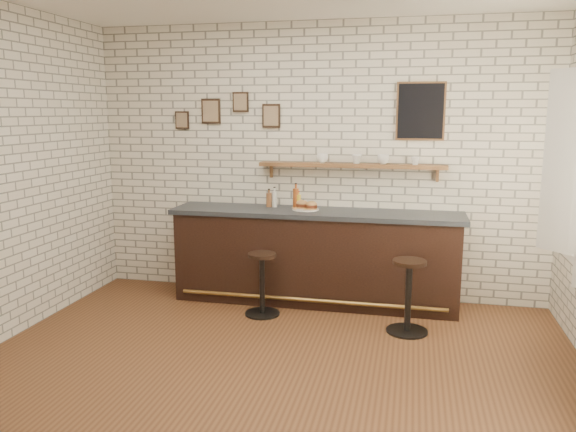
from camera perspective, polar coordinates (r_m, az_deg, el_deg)
name	(u,v)px	position (r m, az deg, el deg)	size (l,w,h in m)	color
ground	(272,369)	(4.69, -1.62, -15.28)	(5.00, 5.00, 0.00)	brown
bar_counter	(315,256)	(6.08, 2.76, -4.13)	(3.10, 0.65, 1.01)	black
sandwich_plate	(306,209)	(6.01, 1.81, 0.69)	(0.28, 0.28, 0.01)	white
ciabatta_sandwich	(307,205)	(6.00, 1.92, 1.13)	(0.26, 0.18, 0.08)	tan
potato_chips	(305,209)	(6.01, 1.70, 0.76)	(0.26, 0.18, 0.00)	#E1A74F
bitters_bottle_brown	(269,200)	(6.19, -1.94, 1.69)	(0.06, 0.06, 0.20)	brown
bitters_bottle_white	(275,199)	(6.17, -1.38, 1.76)	(0.06, 0.06, 0.23)	silver
bitters_bottle_amber	(296,198)	(6.12, 0.81, 1.87)	(0.07, 0.07, 0.27)	#984318
condiment_bottle_yellow	(298,201)	(6.12, 1.05, 1.55)	(0.06, 0.06, 0.19)	gold
bar_stool_left	(262,282)	(5.74, -2.64, -6.70)	(0.36, 0.36, 0.64)	black
bar_stool_right	(408,294)	(5.39, 12.13, -7.74)	(0.40, 0.40, 0.70)	black
wall_shelf	(351,166)	(6.06, 6.44, 5.11)	(2.00, 0.18, 0.18)	brown
shelf_cup_a	(322,158)	(6.09, 3.51, 5.87)	(0.13, 0.13, 0.10)	white
shelf_cup_b	(357,159)	(6.04, 6.99, 5.76)	(0.10, 0.10, 0.10)	white
shelf_cup_c	(383,159)	(6.02, 9.65, 5.70)	(0.13, 0.13, 0.10)	white
shelf_cup_d	(415,161)	(6.02, 12.81, 5.49)	(0.09, 0.09, 0.08)	white
back_wall_decor	(337,112)	(6.13, 4.99, 10.52)	(2.96, 0.02, 0.56)	black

